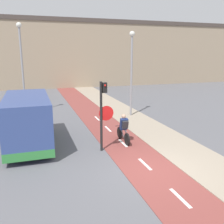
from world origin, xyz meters
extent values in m
plane|color=#5B5B60|center=(0.00, 0.00, 0.00)|extent=(120.00, 120.00, 0.00)
cube|color=brown|center=(0.00, 0.00, 0.01)|extent=(2.16, 60.00, 0.02)
cube|color=white|center=(0.00, -2.00, 0.02)|extent=(0.12, 1.10, 0.00)
cube|color=white|center=(0.00, 0.50, 0.02)|extent=(0.12, 1.10, 0.00)
cube|color=white|center=(0.00, 3.00, 0.02)|extent=(0.12, 1.10, 0.00)
cube|color=white|center=(0.00, 5.50, 0.02)|extent=(0.12, 1.10, 0.00)
cube|color=white|center=(0.00, 8.00, 0.02)|extent=(0.12, 1.10, 0.00)
cube|color=gray|center=(2.28, 0.00, 0.03)|extent=(2.40, 60.00, 0.05)
cube|color=gray|center=(0.00, 26.32, 4.02)|extent=(60.00, 5.00, 8.03)
cube|color=#473D38|center=(0.00, 26.32, 8.28)|extent=(60.00, 5.20, 0.50)
cylinder|color=black|center=(-1.24, 2.47, 1.57)|extent=(0.11, 0.11, 3.14)
cube|color=black|center=(-1.08, 2.47, 2.87)|extent=(0.20, 0.20, 0.44)
sphere|color=red|center=(-1.08, 2.36, 2.98)|extent=(0.09, 0.09, 0.09)
cone|color=red|center=(-1.00, 2.46, 1.73)|extent=(0.67, 0.01, 0.67)
cone|color=silver|center=(-1.00, 2.47, 1.73)|extent=(0.60, 0.02, 0.60)
cylinder|color=gray|center=(-4.59, 10.86, 3.03)|extent=(0.14, 0.14, 6.06)
sphere|color=silver|center=(-4.59, 10.86, 6.17)|extent=(0.36, 0.36, 0.36)
cylinder|color=gray|center=(2.47, 8.06, 2.73)|extent=(0.14, 0.14, 5.46)
sphere|color=silver|center=(2.47, 8.06, 5.57)|extent=(0.36, 0.36, 0.36)
cylinder|color=black|center=(0.10, 2.71, 0.30)|extent=(0.07, 0.60, 0.60)
cylinder|color=black|center=(0.10, 3.78, 0.30)|extent=(0.07, 0.60, 0.60)
cylinder|color=slate|center=(0.10, 3.45, 0.46)|extent=(0.04, 0.68, 0.38)
cylinder|color=slate|center=(0.10, 2.95, 0.48)|extent=(0.04, 0.35, 0.40)
cylinder|color=slate|center=(0.10, 3.29, 0.65)|extent=(0.04, 0.99, 0.07)
cylinder|color=slate|center=(0.10, 2.91, 0.29)|extent=(0.04, 0.41, 0.05)
cylinder|color=black|center=(0.10, 3.78, 0.68)|extent=(0.46, 0.03, 0.03)
cube|color=navy|center=(0.10, 3.17, 0.94)|extent=(0.36, 0.31, 0.59)
sphere|color=tan|center=(0.10, 3.21, 1.32)|extent=(0.22, 0.22, 0.22)
cylinder|color=#232328|center=(0.00, 3.13, 0.53)|extent=(0.04, 0.07, 0.38)
cylinder|color=#232328|center=(0.20, 3.13, 0.53)|extent=(0.04, 0.07, 0.38)
cube|color=#28282D|center=(0.10, 2.99, 0.96)|extent=(0.28, 0.23, 0.39)
cube|color=#334784|center=(-4.35, 4.15, 1.31)|extent=(1.96, 4.83, 2.14)
cube|color=#33843D|center=(-4.35, 4.15, 0.42)|extent=(1.97, 4.84, 0.36)
cube|color=black|center=(-4.35, 6.55, 1.69)|extent=(1.76, 0.04, 0.70)
cylinder|color=black|center=(-5.24, 5.72, 0.35)|extent=(0.18, 0.70, 0.70)
cylinder|color=black|center=(-3.47, 5.72, 0.35)|extent=(0.18, 0.70, 0.70)
cylinder|color=black|center=(-5.24, 2.58, 0.35)|extent=(0.18, 0.70, 0.70)
cylinder|color=black|center=(-3.47, 2.58, 0.35)|extent=(0.18, 0.70, 0.70)
camera|label=1|loc=(-4.08, -7.82, 4.32)|focal=40.00mm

